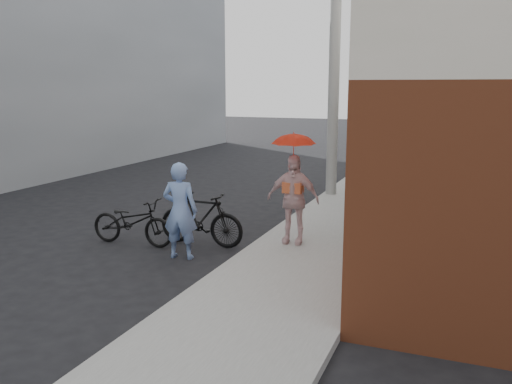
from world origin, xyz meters
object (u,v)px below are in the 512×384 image
Objects in this scene: bike_right at (201,218)px; planter at (362,233)px; officer at (180,211)px; bike_left at (132,222)px; kimono_woman at (293,199)px; utility_pole at (334,63)px.

planter is (2.79, 1.18, -0.30)m from bike_right.
bike_left is (-1.23, 0.36, -0.40)m from officer.
officer is 1.04× the size of kimono_woman.
officer is 0.98× the size of bike_right.
utility_pole is at bearing -25.18° from bike_left.
bike_left is 1.04× the size of kimono_woman.
planter is at bearing 29.45° from kimono_woman.
kimono_woman is 1.54m from planter.
kimono_woman reaches higher than bike_right.
officer is 2.04m from kimono_woman.
kimono_woman is at bearing -151.17° from officer.
bike_right reaches higher than bike_left.
bike_left is (-2.41, -5.57, -3.06)m from utility_pole.
utility_pole is 6.61m from officer.
kimono_woman is at bearing -75.06° from bike_right.
officer is at bearing -144.30° from planter.
bike_left is 3.03m from kimono_woman.
kimono_woman is at bearing -75.09° from bike_left.
bike_left is at bearing -24.44° from officer.
bike_left is at bearing 111.08° from bike_right.
bike_right is 4.67× the size of planter.
bike_left is at bearing -157.92° from planter.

